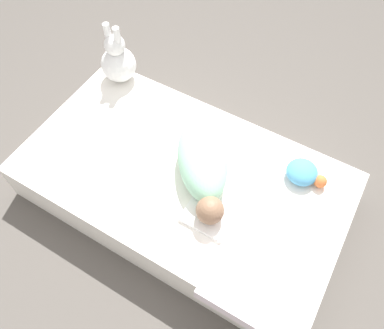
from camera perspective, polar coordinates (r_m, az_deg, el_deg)
ground_plane at (r=1.82m, az=-1.33°, el=-4.85°), size 12.00×12.00×0.00m
bed_mattress at (r=1.72m, az=-1.40°, el=-3.07°), size 1.42×0.79×0.23m
burp_cloth at (r=1.51m, az=2.88°, el=-8.21°), size 0.22×0.14×0.02m
swaddled_baby at (r=1.55m, az=1.65°, el=0.13°), size 0.41×0.46×0.17m
pillow at (r=1.43m, az=10.27°, el=-15.61°), size 0.33×0.39×0.07m
bunny_plush at (r=1.95m, az=-11.22°, el=15.23°), size 0.17×0.17×0.31m
turtle_plush at (r=1.65m, az=16.70°, el=-1.26°), size 0.18×0.13×0.07m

